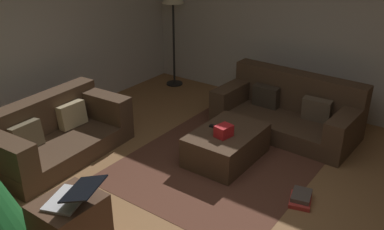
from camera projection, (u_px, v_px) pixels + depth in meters
name	position (u px, v px, depth m)	size (l,w,h in m)	color
ground_plane	(209.00, 224.00, 3.84)	(6.40, 6.40, 0.00)	brown
corner_partition	(340.00, 24.00, 5.60)	(0.12, 6.40, 2.60)	#B5B0AB
couch_left	(53.00, 134.00, 4.92)	(1.73, 0.98, 0.67)	#473323
couch_right	(289.00, 111.00, 5.51)	(0.97, 1.87, 0.75)	#473323
ottoman	(227.00, 145.00, 4.85)	(0.97, 0.65, 0.36)	#473323
gift_box	(224.00, 131.00, 4.62)	(0.18, 0.15, 0.13)	red
tv_remote	(216.00, 127.00, 4.84)	(0.05, 0.16, 0.02)	black
side_table	(71.00, 228.00, 3.39)	(0.52, 0.44, 0.55)	#4C3323
laptop	(73.00, 195.00, 3.23)	(0.48, 0.51, 0.18)	silver
book_stack	(301.00, 198.00, 4.14)	(0.34, 0.28, 0.09)	#B7332D
corner_lamp	(173.00, 3.00, 6.64)	(0.36, 0.36, 1.63)	black
area_rug	(226.00, 158.00, 4.92)	(2.60, 2.00, 0.01)	#542F23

